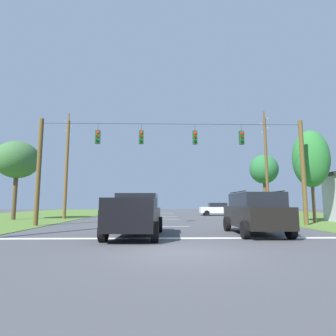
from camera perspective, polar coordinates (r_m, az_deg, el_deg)
ground_plane at (r=8.93m, az=2.28°, el=-16.98°), size 120.00×120.00×0.00m
stop_bar_stripe at (r=12.11m, az=1.28°, el=-14.40°), size 15.37×0.45×0.01m
lane_dash_0 at (r=18.08m, az=0.38°, el=-12.05°), size 2.50×0.15×0.01m
lane_dash_1 at (r=25.93m, az=-0.16°, el=-10.61°), size 2.50×0.15×0.01m
lane_dash_2 at (r=30.96m, az=-0.36°, el=-10.07°), size 2.50×0.15×0.01m
lane_dash_3 at (r=39.68m, az=-0.59°, el=-9.46°), size 2.50×0.15×0.01m
lane_dash_4 at (r=43.51m, az=-0.66°, el=-9.27°), size 2.50×0.15×0.01m
overhead_signal_span at (r=18.72m, az=0.80°, el=0.73°), size 18.38×0.31×7.28m
pickup_truck at (r=12.83m, az=-6.69°, el=-9.64°), size 2.46×5.48×1.95m
suv_black at (r=14.02m, az=17.63°, el=-8.76°), size 2.23×4.81×2.05m
distant_car_crossing_white at (r=34.05m, az=10.28°, el=-8.38°), size 4.36×2.15×1.52m
distant_car_oncoming at (r=36.82m, az=-11.25°, el=-8.27°), size 2.12×4.35×1.52m
utility_pole_mid_right at (r=28.32m, az=19.80°, el=0.76°), size 0.27×1.89×10.60m
utility_pole_near_left at (r=28.26m, az=-20.37°, el=0.38°), size 0.31×1.93×10.33m
tree_roadside_right at (r=37.74m, az=19.33°, el=-0.29°), size 3.63×3.63×7.78m
tree_roadside_far_right at (r=28.71m, az=-28.89°, el=1.46°), size 3.89×3.89×7.16m
tree_roadside_left at (r=23.96m, az=27.58°, el=1.69°), size 2.69×2.69×7.15m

